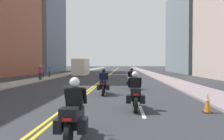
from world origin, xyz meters
The scene contains 17 objects.
ground_plane centered at (0.00, 48.00, 0.00)m, with size 264.00×264.00×0.00m, color #2D2E34.
sidewalk_left centered at (-7.79, 48.00, 0.06)m, with size 2.67×144.00×0.12m, color gray.
sidewalk_right centered at (7.79, 48.00, 0.06)m, with size 2.67×144.00×0.12m, color gray.
centreline_yellow_inner centered at (-0.12, 48.00, 0.00)m, with size 0.12×132.00×0.01m, color yellow.
centreline_yellow_outer centered at (0.12, 48.00, 0.00)m, with size 0.12×132.00×0.01m, color yellow.
lane_dashes_white centered at (3.23, 29.00, 0.00)m, with size 0.14×56.40×0.01m.
building_left_2 centered at (-17.20, 53.85, 12.17)m, with size 6.83×16.21×24.35m.
building_right_2 centered at (17.48, 49.09, 9.28)m, with size 7.37×21.48×18.56m.
motorcycle_0 centered at (1.22, 4.44, 0.66)m, with size 0.77×2.15×1.60m.
motorcycle_1 centered at (2.96, 8.31, 0.66)m, with size 0.76×2.21×1.63m.
motorcycle_2 centered at (1.22, 12.89, 0.66)m, with size 0.78×2.18×1.65m.
motorcycle_3 centered at (3.10, 16.22, 0.67)m, with size 0.76×2.27×1.64m.
traffic_cone_0 centered at (5.83, 7.91, 0.39)m, with size 0.34×0.34×0.79m.
pedestrian_0 centered at (-7.14, 24.25, 0.94)m, with size 0.50×0.26×1.81m.
pedestrian_1 centered at (-7.92, 29.76, 0.94)m, with size 0.29×0.40×1.81m.
pedestrian_2 centered at (-8.48, 28.94, 0.89)m, with size 0.34×0.51×1.72m.
parked_truck centered at (-5.06, 38.62, 1.27)m, with size 2.20×6.50×2.80m.
Camera 1 is at (2.47, -1.11, 1.94)m, focal length 35.84 mm.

